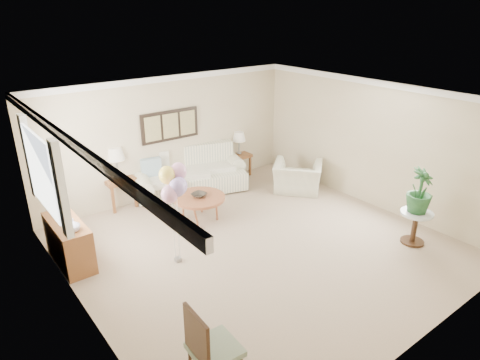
{
  "coord_description": "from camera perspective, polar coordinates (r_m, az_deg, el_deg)",
  "views": [
    {
      "loc": [
        -4.25,
        -4.96,
        3.96
      ],
      "look_at": [
        0.06,
        0.6,
        1.05
      ],
      "focal_mm": 32.0,
      "sensor_mm": 36.0,
      "label": 1
    }
  ],
  "objects": [
    {
      "name": "end_table_right",
      "position": [
        10.51,
        -0.13,
        3.04
      ],
      "size": [
        0.5,
        0.46,
        0.55
      ],
      "color": "brown",
      "rests_on": "ground"
    },
    {
      "name": "lamp_left",
      "position": [
        8.95,
        -16.27,
        3.26
      ],
      "size": [
        0.37,
        0.37,
        0.65
      ],
      "color": "gray",
      "rests_on": "end_table_left"
    },
    {
      "name": "side_table",
      "position": [
        8.12,
        22.39,
        -4.93
      ],
      "size": [
        0.56,
        0.56,
        0.6
      ],
      "color": "silver",
      "rests_on": "ground"
    },
    {
      "name": "end_table_left",
      "position": [
        9.16,
        -15.87,
        -0.29
      ],
      "size": [
        0.6,
        0.54,
        0.65
      ],
      "color": "brown",
      "rests_on": "ground"
    },
    {
      "name": "sofa",
      "position": [
        9.71,
        -6.85,
        0.75
      ],
      "size": [
        2.96,
        1.68,
        0.99
      ],
      "color": "#F4EDC5",
      "rests_on": "ground"
    },
    {
      "name": "ground_plane",
      "position": [
        7.63,
        2.46,
        -8.77
      ],
      "size": [
        6.0,
        6.0,
        0.0
      ],
      "primitive_type": "plane",
      "color": "tan"
    },
    {
      "name": "armchair",
      "position": [
        9.72,
        7.66,
        0.39
      ],
      "size": [
        1.37,
        1.38,
        0.68
      ],
      "primitive_type": "imported",
      "rotation": [
        0.0,
        0.0,
        2.27
      ],
      "color": "#F4EDC5",
      "rests_on": "ground"
    },
    {
      "name": "potted_plant",
      "position": [
        7.92,
        22.89,
        -1.35
      ],
      "size": [
        0.49,
        0.49,
        0.79
      ],
      "primitive_type": "imported",
      "rotation": [
        0.0,
        0.0,
        0.11
      ],
      "color": "#1E4926",
      "rests_on": "side_table"
    },
    {
      "name": "decor_bowl",
      "position": [
        8.28,
        -5.47,
        -2.0
      ],
      "size": [
        0.35,
        0.35,
        0.07
      ],
      "primitive_type": "imported",
      "rotation": [
        0.0,
        0.0,
        0.28
      ],
      "color": "black",
      "rests_on": "coffee_table"
    },
    {
      "name": "accent_chair",
      "position": [
        4.95,
        -4.17,
        -21.26
      ],
      "size": [
        0.54,
        0.54,
        1.04
      ],
      "color": "gray",
      "rests_on": "ground"
    },
    {
      "name": "lamp_right",
      "position": [
        10.35,
        -0.13,
        5.72
      ],
      "size": [
        0.31,
        0.31,
        0.55
      ],
      "color": "gray",
      "rests_on": "end_table_right"
    },
    {
      "name": "coffee_table",
      "position": [
        8.32,
        -5.44,
        -2.46
      ],
      "size": [
        1.0,
        1.0,
        0.51
      ],
      "color": "#945939",
      "rests_on": "ground"
    },
    {
      "name": "balloon_cluster",
      "position": [
        6.62,
        -8.75,
        -0.45
      ],
      "size": [
        0.54,
        0.49,
        1.69
      ],
      "color": "gray",
      "rests_on": "ground"
    },
    {
      "name": "room_shell",
      "position": [
        6.93,
        1.49,
        2.82
      ],
      "size": [
        6.04,
        6.04,
        2.6
      ],
      "color": "beige",
      "rests_on": "ground"
    },
    {
      "name": "vase_sage",
      "position": [
        7.55,
        -22.72,
        -3.93
      ],
      "size": [
        0.21,
        0.21,
        0.17
      ],
      "primitive_type": "imported",
      "rotation": [
        0.0,
        0.0,
        0.41
      ],
      "color": "#B6B9B3",
      "rests_on": "credenza"
    },
    {
      "name": "credenza",
      "position": [
        7.54,
        -21.83,
        -7.74
      ],
      "size": [
        0.46,
        1.2,
        0.74
      ],
      "color": "brown",
      "rests_on": "ground"
    },
    {
      "name": "wall_art_triptych",
      "position": [
        9.31,
        -9.29,
        7.18
      ],
      "size": [
        1.35,
        0.06,
        0.65
      ],
      "color": "black",
      "rests_on": "ground"
    },
    {
      "name": "vase_white",
      "position": [
        7.0,
        -21.33,
        -5.61
      ],
      "size": [
        0.21,
        0.21,
        0.2
      ],
      "primitive_type": "imported",
      "rotation": [
        0.0,
        0.0,
        0.07
      ],
      "color": "silver",
      "rests_on": "credenza"
    }
  ]
}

